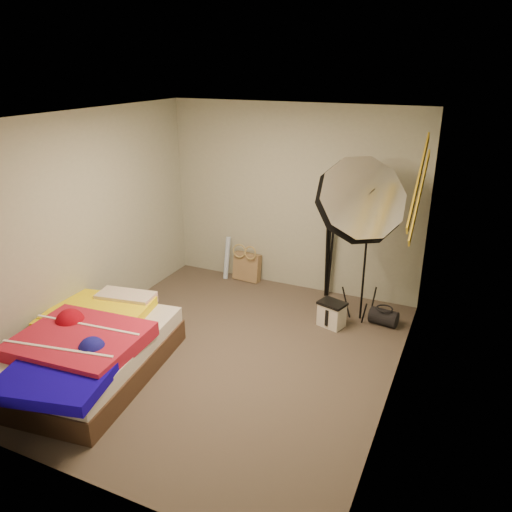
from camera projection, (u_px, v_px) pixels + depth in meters
The scene contains 15 objects.
floor at pixel (225, 354), 5.42m from camera, with size 4.00×4.00×0.00m, color #51483E.
ceiling at pixel (219, 117), 4.51m from camera, with size 4.00×4.00×0.00m, color silver.
wall_back at pixel (292, 199), 6.66m from camera, with size 3.50×3.50×0.00m, color #9DA290.
wall_front at pixel (78, 342), 3.27m from camera, with size 3.50×3.50×0.00m, color #9DA290.
wall_left at pixel (85, 224), 5.64m from camera, with size 4.00×4.00×0.00m, color #9DA290.
wall_right at pixel (402, 276), 4.29m from camera, with size 4.00×4.00×0.00m, color #9DA290.
tote_bag at pixel (247, 267), 7.20m from camera, with size 0.40×0.12×0.40m, color #987D58.
wrapping_roll at pixel (227, 258), 7.23m from camera, with size 0.07×0.07×0.62m, color #618DCC.
camera_case at pixel (332, 315), 5.95m from camera, with size 0.29×0.21×0.29m, color beige.
duffel_bag at pixel (384, 317), 5.99m from camera, with size 0.20×0.20×0.33m, color black.
wall_stripe_upper at pixel (418, 181), 4.55m from camera, with size 0.02×1.10×0.10m, color gold.
wall_stripe_lower at pixel (419, 196), 4.83m from camera, with size 0.02×1.10×0.10m, color gold.
bed at pixel (87, 350), 4.99m from camera, with size 1.57×2.11×0.54m.
photo_umbrella at pixel (359, 202), 5.49m from camera, with size 1.04×1.19×2.13m.
camera_tripod at pixel (329, 244), 6.52m from camera, with size 0.09×0.09×1.30m.
Camera 1 is at (2.24, -4.10, 2.97)m, focal length 35.00 mm.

